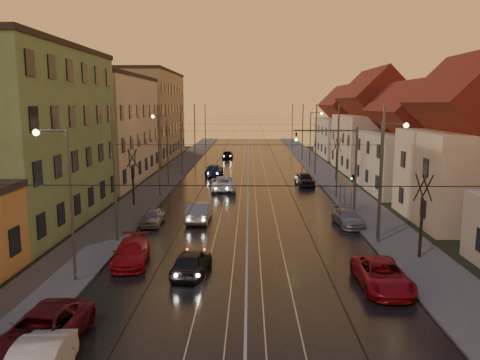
# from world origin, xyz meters

# --- Properties ---
(ground) EXTENTS (160.00, 160.00, 0.00)m
(ground) POSITION_xyz_m (0.00, 0.00, 0.00)
(ground) COLOR black
(ground) RESTS_ON ground
(road) EXTENTS (16.00, 120.00, 0.04)m
(road) POSITION_xyz_m (0.00, 40.00, 0.02)
(road) COLOR black
(road) RESTS_ON ground
(sidewalk_left) EXTENTS (4.00, 120.00, 0.15)m
(sidewalk_left) POSITION_xyz_m (-10.00, 40.00, 0.07)
(sidewalk_left) COLOR #4C4C4C
(sidewalk_left) RESTS_ON ground
(sidewalk_right) EXTENTS (4.00, 120.00, 0.15)m
(sidewalk_right) POSITION_xyz_m (10.00, 40.00, 0.07)
(sidewalk_right) COLOR #4C4C4C
(sidewalk_right) RESTS_ON ground
(tram_rail_0) EXTENTS (0.06, 120.00, 0.03)m
(tram_rail_0) POSITION_xyz_m (-2.20, 40.00, 0.06)
(tram_rail_0) COLOR gray
(tram_rail_0) RESTS_ON road
(tram_rail_1) EXTENTS (0.06, 120.00, 0.03)m
(tram_rail_1) POSITION_xyz_m (-0.77, 40.00, 0.06)
(tram_rail_1) COLOR gray
(tram_rail_1) RESTS_ON road
(tram_rail_2) EXTENTS (0.06, 120.00, 0.03)m
(tram_rail_2) POSITION_xyz_m (0.77, 40.00, 0.06)
(tram_rail_2) COLOR gray
(tram_rail_2) RESTS_ON road
(tram_rail_3) EXTENTS (0.06, 120.00, 0.03)m
(tram_rail_3) POSITION_xyz_m (2.20, 40.00, 0.06)
(tram_rail_3) COLOR gray
(tram_rail_3) RESTS_ON road
(apartment_left_1) EXTENTS (10.00, 18.00, 13.00)m
(apartment_left_1) POSITION_xyz_m (-17.50, 14.00, 6.50)
(apartment_left_1) COLOR #5B7E50
(apartment_left_1) RESTS_ON ground
(apartment_left_2) EXTENTS (10.00, 20.00, 12.00)m
(apartment_left_2) POSITION_xyz_m (-17.50, 34.00, 6.00)
(apartment_left_2) COLOR beige
(apartment_left_2) RESTS_ON ground
(apartment_left_3) EXTENTS (10.00, 24.00, 14.00)m
(apartment_left_3) POSITION_xyz_m (-17.50, 58.00, 7.00)
(apartment_left_3) COLOR #93835F
(apartment_left_3) RESTS_ON ground
(house_right_1) EXTENTS (8.67, 10.20, 10.80)m
(house_right_1) POSITION_xyz_m (17.00, 15.00, 5.45)
(house_right_1) COLOR beige
(house_right_1) RESTS_ON ground
(house_right_2) EXTENTS (9.18, 12.24, 9.20)m
(house_right_2) POSITION_xyz_m (17.00, 28.00, 4.64)
(house_right_2) COLOR silver
(house_right_2) RESTS_ON ground
(house_right_3) EXTENTS (9.18, 14.28, 11.50)m
(house_right_3) POSITION_xyz_m (17.00, 43.00, 5.80)
(house_right_3) COLOR beige
(house_right_3) RESTS_ON ground
(house_right_4) EXTENTS (9.18, 16.32, 10.00)m
(house_right_4) POSITION_xyz_m (17.00, 61.00, 5.05)
(house_right_4) COLOR silver
(house_right_4) RESTS_ON ground
(catenary_pole_l_1) EXTENTS (0.16, 0.16, 9.00)m
(catenary_pole_l_1) POSITION_xyz_m (-8.60, 9.00, 4.50)
(catenary_pole_l_1) COLOR #595B60
(catenary_pole_l_1) RESTS_ON ground
(catenary_pole_r_1) EXTENTS (0.16, 0.16, 9.00)m
(catenary_pole_r_1) POSITION_xyz_m (8.60, 9.00, 4.50)
(catenary_pole_r_1) COLOR #595B60
(catenary_pole_r_1) RESTS_ON ground
(catenary_pole_l_2) EXTENTS (0.16, 0.16, 9.00)m
(catenary_pole_l_2) POSITION_xyz_m (-8.60, 24.00, 4.50)
(catenary_pole_l_2) COLOR #595B60
(catenary_pole_l_2) RESTS_ON ground
(catenary_pole_r_2) EXTENTS (0.16, 0.16, 9.00)m
(catenary_pole_r_2) POSITION_xyz_m (8.60, 24.00, 4.50)
(catenary_pole_r_2) COLOR #595B60
(catenary_pole_r_2) RESTS_ON ground
(catenary_pole_l_3) EXTENTS (0.16, 0.16, 9.00)m
(catenary_pole_l_3) POSITION_xyz_m (-8.60, 39.00, 4.50)
(catenary_pole_l_3) COLOR #595B60
(catenary_pole_l_3) RESTS_ON ground
(catenary_pole_r_3) EXTENTS (0.16, 0.16, 9.00)m
(catenary_pole_r_3) POSITION_xyz_m (8.60, 39.00, 4.50)
(catenary_pole_r_3) COLOR #595B60
(catenary_pole_r_3) RESTS_ON ground
(catenary_pole_l_4) EXTENTS (0.16, 0.16, 9.00)m
(catenary_pole_l_4) POSITION_xyz_m (-8.60, 54.00, 4.50)
(catenary_pole_l_4) COLOR #595B60
(catenary_pole_l_4) RESTS_ON ground
(catenary_pole_r_4) EXTENTS (0.16, 0.16, 9.00)m
(catenary_pole_r_4) POSITION_xyz_m (8.60, 54.00, 4.50)
(catenary_pole_r_4) COLOR #595B60
(catenary_pole_r_4) RESTS_ON ground
(catenary_pole_l_5) EXTENTS (0.16, 0.16, 9.00)m
(catenary_pole_l_5) POSITION_xyz_m (-8.60, 72.00, 4.50)
(catenary_pole_l_5) COLOR #595B60
(catenary_pole_l_5) RESTS_ON ground
(catenary_pole_r_5) EXTENTS (0.16, 0.16, 9.00)m
(catenary_pole_r_5) POSITION_xyz_m (8.60, 72.00, 4.50)
(catenary_pole_r_5) COLOR #595B60
(catenary_pole_r_5) RESTS_ON ground
(street_lamp_0) EXTENTS (1.75, 0.32, 8.00)m
(street_lamp_0) POSITION_xyz_m (-9.10, 2.00, 4.89)
(street_lamp_0) COLOR #595B60
(street_lamp_0) RESTS_ON ground
(street_lamp_1) EXTENTS (1.75, 0.32, 8.00)m
(street_lamp_1) POSITION_xyz_m (9.10, 10.00, 4.89)
(street_lamp_1) COLOR #595B60
(street_lamp_1) RESTS_ON ground
(street_lamp_2) EXTENTS (1.75, 0.32, 8.00)m
(street_lamp_2) POSITION_xyz_m (-9.10, 30.00, 4.89)
(street_lamp_2) COLOR #595B60
(street_lamp_2) RESTS_ON ground
(street_lamp_3) EXTENTS (1.75, 0.32, 8.00)m
(street_lamp_3) POSITION_xyz_m (9.10, 46.00, 4.89)
(street_lamp_3) COLOR #595B60
(street_lamp_3) RESTS_ON ground
(traffic_light_mast) EXTENTS (5.30, 0.32, 7.20)m
(traffic_light_mast) POSITION_xyz_m (7.99, 18.00, 4.60)
(traffic_light_mast) COLOR #595B60
(traffic_light_mast) RESTS_ON ground
(bare_tree_0) EXTENTS (1.09, 1.09, 5.11)m
(bare_tree_0) POSITION_xyz_m (-10.20, 20.00, 2.49)
(bare_tree_0) COLOR black
(bare_tree_0) RESTS_ON ground
(bare_tree_1) EXTENTS (1.09, 1.09, 5.11)m
(bare_tree_1) POSITION_xyz_m (10.20, 6.00, 2.49)
(bare_tree_1) COLOR black
(bare_tree_1) RESTS_ON ground
(bare_tree_2) EXTENTS (1.09, 1.09, 5.11)m
(bare_tree_2) POSITION_xyz_m (10.40, 34.00, 2.49)
(bare_tree_2) COLOR black
(bare_tree_2) RESTS_ON ground
(driving_car_0) EXTENTS (2.13, 4.22, 1.38)m
(driving_car_0) POSITION_xyz_m (-2.95, 3.29, 0.69)
(driving_car_0) COLOR black
(driving_car_0) RESTS_ON ground
(driving_car_1) EXTENTS (1.71, 4.72, 1.55)m
(driving_car_1) POSITION_xyz_m (-3.76, 14.77, 0.77)
(driving_car_1) COLOR #97979C
(driving_car_1) RESTS_ON ground
(driving_car_2) EXTENTS (3.00, 5.71, 1.53)m
(driving_car_2) POSITION_xyz_m (-2.65, 28.00, 0.77)
(driving_car_2) COLOR silver
(driving_car_2) RESTS_ON ground
(driving_car_3) EXTENTS (2.18, 5.04, 1.44)m
(driving_car_3) POSITION_xyz_m (-4.33, 37.88, 0.72)
(driving_car_3) COLOR #18224A
(driving_car_3) RESTS_ON ground
(driving_car_4) EXTENTS (1.77, 4.11, 1.38)m
(driving_car_4) POSITION_xyz_m (-3.48, 56.67, 0.69)
(driving_car_4) COLOR black
(driving_car_4) RESTS_ON ground
(parked_left_1) EXTENTS (2.79, 5.29, 1.42)m
(parked_left_1) POSITION_xyz_m (-7.60, -4.63, 0.71)
(parked_left_1) COLOR #5C0F1A
(parked_left_1) RESTS_ON ground
(parked_left_2) EXTENTS (2.36, 4.74, 1.32)m
(parked_left_2) POSITION_xyz_m (-6.64, 4.91, 0.66)
(parked_left_2) COLOR #AF1118
(parked_left_2) RESTS_ON ground
(parked_left_3) EXTENTS (1.46, 3.59, 1.22)m
(parked_left_3) POSITION_xyz_m (-7.18, 13.61, 0.61)
(parked_left_3) COLOR #9C9BA0
(parked_left_3) RESTS_ON ground
(parked_right_0) EXTENTS (2.31, 4.96, 1.37)m
(parked_right_0) POSITION_xyz_m (6.75, 1.55, 0.69)
(parked_right_0) COLOR maroon
(parked_right_0) RESTS_ON ground
(parked_right_1) EXTENTS (2.09, 4.37, 1.23)m
(parked_right_1) POSITION_xyz_m (7.58, 13.68, 0.61)
(parked_right_1) COLOR #929297
(parked_right_1) RESTS_ON ground
(parked_right_2) EXTENTS (2.16, 4.45, 1.46)m
(parked_right_2) POSITION_xyz_m (6.32, 31.08, 0.73)
(parked_right_2) COLOR black
(parked_right_2) RESTS_ON ground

